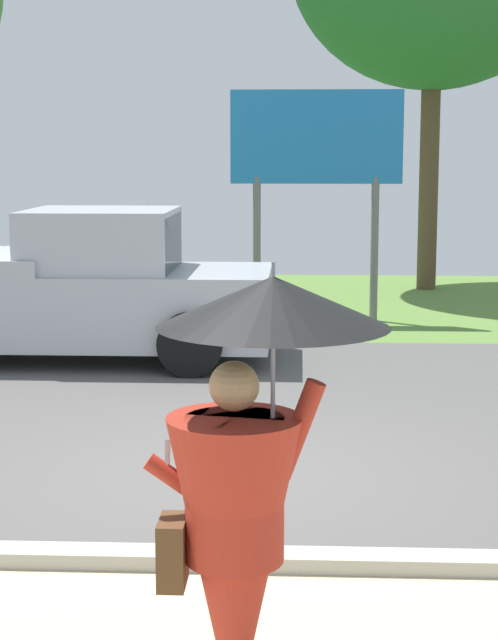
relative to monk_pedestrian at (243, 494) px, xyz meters
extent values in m
cube|color=#565451|center=(-0.38, 5.89, -1.16)|extent=(40.00, 8.00, 0.10)
cube|color=#5C8239|center=(-0.38, 13.89, -1.16)|extent=(40.00, 8.00, 0.10)
cube|color=#B2AD9E|center=(-0.38, 1.89, -1.06)|extent=(40.00, 0.24, 0.10)
cone|color=#B22D1E|center=(-0.04, 0.00, -0.38)|extent=(0.60, 0.60, 1.45)
cylinder|color=#B22D1E|center=(-0.04, 0.00, 0.02)|extent=(0.44, 0.44, 0.65)
sphere|color=tan|center=(-0.04, 0.00, 0.48)|extent=(0.22, 0.22, 0.22)
cylinder|color=#B22D1E|center=(0.24, 0.00, 0.29)|extent=(0.24, 0.09, 0.45)
cylinder|color=#B22D1E|center=(-0.30, 0.02, 0.05)|extent=(0.29, 0.08, 0.24)
cylinder|color=gray|center=(0.13, 0.00, 0.52)|extent=(0.02, 0.02, 0.75)
cone|color=black|center=(0.13, 0.00, 0.85)|extent=(1.01, 1.01, 0.22)
cylinder|color=gray|center=(0.13, 0.00, 0.97)|extent=(0.02, 0.02, 0.10)
cube|color=#B7B7BC|center=(-0.34, 0.05, 0.15)|extent=(0.02, 0.11, 0.16)
cube|color=brown|center=(-0.31, -0.05, -0.26)|extent=(0.12, 0.24, 0.30)
cube|color=#ADB2BA|center=(-2.72, 8.60, -0.43)|extent=(5.20, 2.00, 0.90)
cube|color=#ADB2BA|center=(-2.22, 8.60, 0.32)|extent=(1.80, 1.84, 0.90)
cube|color=#2D3842|center=(-1.37, 8.60, 0.32)|extent=(0.10, 1.70, 0.77)
cylinder|color=black|center=(-1.02, 9.60, -0.73)|extent=(0.76, 0.28, 0.76)
cylinder|color=black|center=(-1.02, 7.60, -0.73)|extent=(0.76, 0.28, 0.76)
cylinder|color=slate|center=(-0.42, 11.81, -0.01)|extent=(0.12, 0.12, 2.20)
cylinder|color=slate|center=(1.38, 11.81, -0.01)|extent=(0.12, 0.12, 2.20)
cube|color=#1E72B2|center=(0.48, 11.81, 1.69)|extent=(2.60, 0.10, 1.40)
cylinder|color=brown|center=(2.64, 15.72, 1.10)|extent=(0.36, 0.36, 4.42)
camera|label=1|loc=(0.24, -4.50, 1.49)|focal=59.81mm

